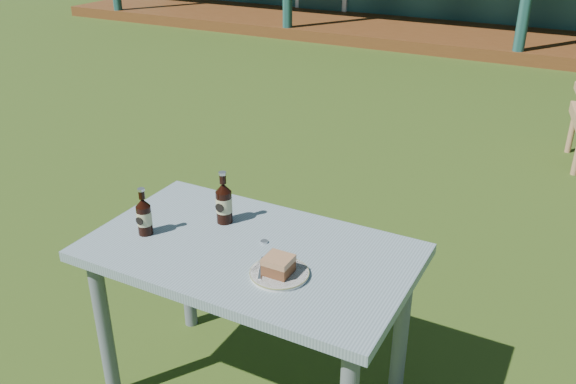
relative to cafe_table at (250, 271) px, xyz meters
The scene contains 8 objects.
ground 1.72m from the cafe_table, 90.00° to the left, with size 80.00×80.00×0.00m, color #334916.
cafe_table is the anchor object (origin of this frame).
plate 0.24m from the cafe_table, 30.45° to the right, with size 0.20×0.20×0.01m.
cake_slice 0.26m from the cafe_table, 31.78° to the right, with size 0.09×0.09×0.06m.
fork 0.20m from the cafe_table, 44.89° to the right, with size 0.01×0.14×0.00m, color silver.
cola_bottle_near 0.30m from the cafe_table, 146.79° to the left, with size 0.06×0.07×0.22m.
cola_bottle_far 0.45m from the cafe_table, 166.77° to the right, with size 0.06×0.06×0.19m.
bottle_cap 0.12m from the cafe_table, 63.95° to the left, with size 0.03×0.03×0.01m, color silver.
Camera 1 is at (1.03, -3.23, 1.88)m, focal length 38.00 mm.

